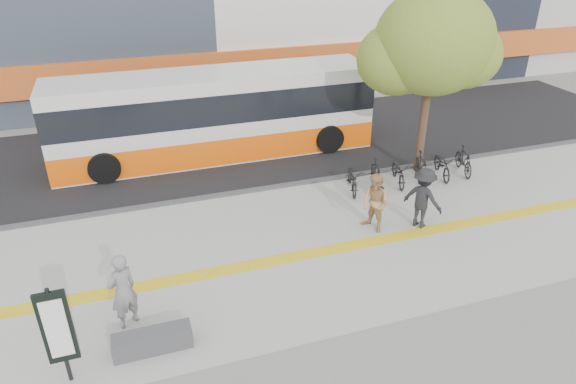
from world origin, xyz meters
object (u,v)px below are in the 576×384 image
object	(u,v)px
bus	(216,117)
pedestrian_tan	(375,203)
seated_woman	(123,291)
pedestrian_dark	(423,198)
signboard	(57,329)
bench	(153,341)
street_tree	(431,43)

from	to	relation	value
bus	pedestrian_tan	xyz separation A→B (m)	(3.12, -6.91, -0.59)
bus	seated_woman	size ratio (longest dim) A/B	6.53
pedestrian_tan	pedestrian_dark	world-z (taller)	pedestrian_dark
signboard	seated_woman	size ratio (longest dim) A/B	1.22
bus	pedestrian_dark	xyz separation A→B (m)	(4.51, -7.14, -0.54)
pedestrian_tan	pedestrian_dark	distance (m)	1.41
signboard	bus	xyz separation A→B (m)	(4.94, 10.01, 0.17)
seated_woman	pedestrian_dark	size ratio (longest dim) A/B	0.99
bus	bench	bearing A→B (deg)	-108.99
bench	bus	xyz separation A→B (m)	(3.34, 9.70, 1.23)
street_tree	bus	bearing A→B (deg)	150.27
pedestrian_tan	signboard	bearing A→B (deg)	-90.76
bus	pedestrian_dark	bearing A→B (deg)	-57.72
pedestrian_dark	street_tree	bearing A→B (deg)	-60.91
street_tree	seated_woman	xyz separation A→B (m)	(-10.23, -5.06, -3.53)
bench	street_tree	xyz separation A→B (m)	(9.78, 6.02, 4.21)
street_tree	seated_woman	size ratio (longest dim) A/B	3.50
street_tree	pedestrian_tan	distance (m)	5.85
seated_woman	pedestrian_dark	world-z (taller)	pedestrian_dark
bus	pedestrian_dark	world-z (taller)	bus
signboard	seated_woman	world-z (taller)	signboard
pedestrian_tan	street_tree	bearing A→B (deg)	112.52
signboard	pedestrian_tan	size ratio (longest dim) A/B	1.27
street_tree	pedestrian_dark	xyz separation A→B (m)	(-1.93, -3.46, -3.52)
signboard	pedestrian_dark	bearing A→B (deg)	16.86
bus	pedestrian_dark	size ratio (longest dim) A/B	6.46
signboard	pedestrian_tan	world-z (taller)	signboard
bench	seated_woman	bearing A→B (deg)	115.25
signboard	pedestrian_dark	xyz separation A→B (m)	(9.45, 2.86, -0.38)
street_tree	signboard	bearing A→B (deg)	-150.93
bus	pedestrian_tan	size ratio (longest dim) A/B	6.77
signboard	seated_woman	distance (m)	1.75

